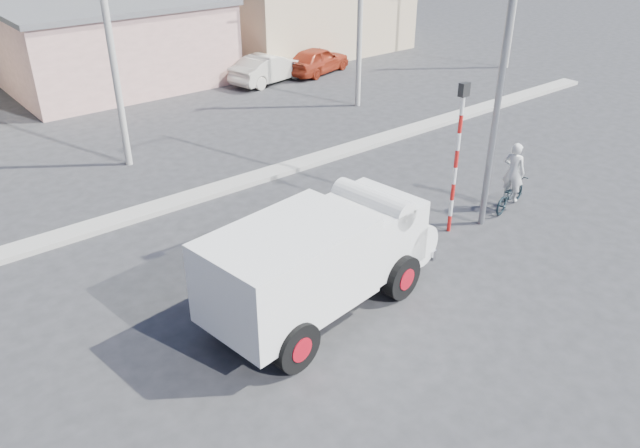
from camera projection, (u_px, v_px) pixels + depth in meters
ground_plane at (408, 293)px, 15.33m from camera, size 120.00×120.00×0.00m
median at (236, 184)px, 20.78m from camera, size 40.00×0.80×0.16m
truck at (325, 256)px, 14.20m from camera, size 6.32×3.07×2.51m
bicycle at (510, 194)px, 19.16m from camera, size 1.90×1.01×0.95m
cyclist at (512, 181)px, 18.95m from camera, size 0.58×0.76×1.85m
car_cream at (269, 68)px, 31.56m from camera, size 4.58×2.39×1.44m
car_red at (317, 60)px, 33.12m from camera, size 4.42×2.70×1.41m
traffic_pole at (458, 147)px, 16.88m from camera, size 0.28×0.18×4.36m
streetlight at (500, 56)px, 16.06m from camera, size 2.34×0.22×9.00m
building_row at (98, 44)px, 30.03m from camera, size 37.80×7.30×4.44m
utility_poles at (246, 30)px, 23.42m from camera, size 35.40×0.24×8.00m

